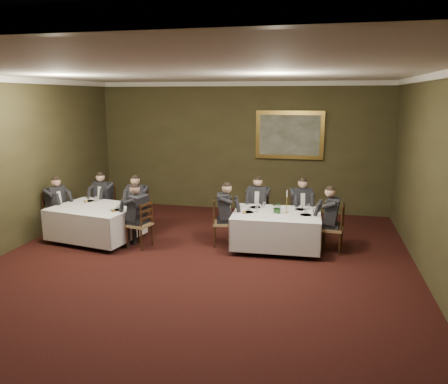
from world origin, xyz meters
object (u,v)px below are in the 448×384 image
at_px(chair_sec_backleft, 105,215).
at_px(chair_sec_endleft, 57,222).
at_px(table_main, 276,227).
at_px(table_second, 96,221).
at_px(chair_main_endleft, 222,232).
at_px(diner_main_backright, 301,214).
at_px(diner_sec_endleft, 56,213).
at_px(chair_sec_backright, 139,220).
at_px(chair_sec_endright, 140,234).
at_px(diner_sec_endright, 139,224).
at_px(diner_main_endleft, 223,222).
at_px(chair_main_backleft, 258,222).
at_px(diner_main_backleft, 258,212).
at_px(centerpiece, 278,207).
at_px(chair_main_endright, 332,238).
at_px(diner_sec_backright, 138,210).
at_px(diner_sec_backleft, 104,206).
at_px(painting, 290,135).
at_px(chair_main_backright, 300,224).
at_px(diner_main_endright, 332,227).
at_px(candlestick, 287,204).

bearing_deg(chair_sec_backleft, chair_sec_endleft, 54.87).
distance_m(table_main, table_second, 3.93).
bearing_deg(chair_main_endleft, diner_main_backright, 109.39).
xyz_separation_m(table_second, diner_main_backright, (4.37, 1.29, 0.06)).
distance_m(chair_sec_endleft, diner_sec_endleft, 0.23).
relative_size(chair_sec_backright, chair_sec_endright, 1.00).
distance_m(table_main, chair_sec_backright, 3.32).
distance_m(diner_sec_endright, chair_sec_endleft, 2.27).
xyz_separation_m(diner_main_backright, diner_main_endleft, (-1.58, -0.97, 0.00)).
height_order(chair_main_endleft, diner_sec_endright, diner_sec_endright).
distance_m(chair_main_backleft, diner_main_backleft, 0.23).
height_order(chair_sec_endright, centerpiece, centerpiece).
distance_m(diner_main_backleft, diner_main_endleft, 1.12).
relative_size(diner_main_endleft, diner_sec_endright, 1.00).
bearing_deg(chair_main_endright, diner_sec_backright, 92.09).
distance_m(diner_main_endleft, chair_sec_endright, 1.76).
relative_size(chair_sec_endright, chair_sec_endleft, 1.00).
relative_size(chair_main_backleft, chair_sec_backleft, 1.00).
bearing_deg(diner_sec_backleft, diner_main_backright, -165.75).
distance_m(table_second, diner_main_backleft, 3.62).
relative_size(chair_sec_backleft, painting, 0.56).
bearing_deg(diner_sec_backright, chair_main_endright, 174.76).
bearing_deg(chair_main_endleft, chair_main_backright, 109.74).
bearing_deg(painting, diner_main_backleft, -103.90).
height_order(diner_main_endright, candlestick, diner_main_endright).
distance_m(diner_sec_backleft, chair_sec_endright, 1.87).
bearing_deg(candlestick, chair_main_endright, -1.29).
relative_size(centerpiece, painting, 0.15).
height_order(table_second, chair_main_backright, chair_main_backright).
distance_m(diner_sec_backright, painting, 4.44).
relative_size(chair_main_backright, chair_sec_backright, 1.00).
xyz_separation_m(chair_sec_backleft, chair_sec_backright, (0.95, -0.17, 0.00)).
relative_size(chair_sec_backleft, diner_sec_endleft, 0.74).
relative_size(diner_main_backright, chair_sec_endright, 1.35).
bearing_deg(candlestick, chair_main_backleft, 129.80).
height_order(table_second, diner_main_backright, diner_main_backright).
distance_m(diner_sec_backleft, diner_sec_endleft, 1.11).
relative_size(table_main, painting, 1.03).
xyz_separation_m(table_main, chair_main_backright, (0.45, 0.94, -0.17)).
bearing_deg(diner_main_endleft, diner_sec_endright, -84.84).
bearing_deg(chair_main_backleft, diner_main_endleft, 61.92).
bearing_deg(diner_main_endright, chair_main_endleft, 99.49).
bearing_deg(diner_main_backleft, painting, -99.03).
height_order(table_main, centerpiece, centerpiece).
xyz_separation_m(diner_sec_backright, chair_sec_endright, (0.48, -1.01, -0.23)).
height_order(chair_main_endright, diner_sec_backleft, diner_sec_backleft).
distance_m(chair_main_backright, chair_main_endright, 1.14).
bearing_deg(diner_main_backleft, diner_main_backright, -173.15).
bearing_deg(diner_main_endleft, candlestick, 82.23).
bearing_deg(chair_main_backleft, candlestick, 134.67).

